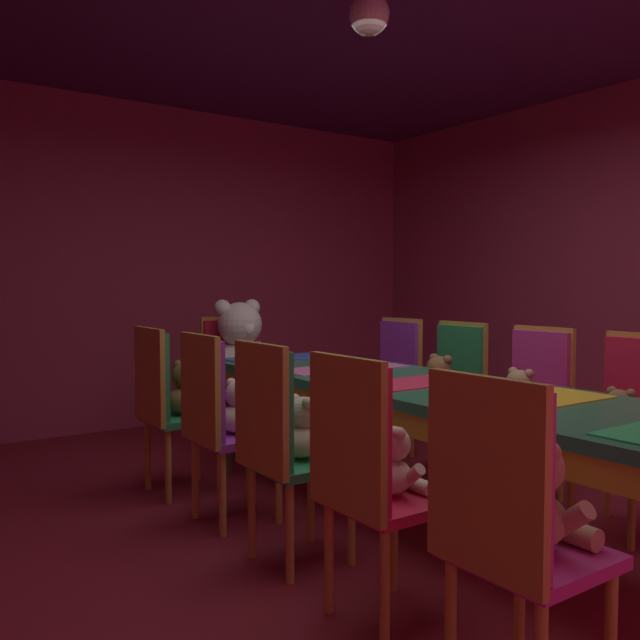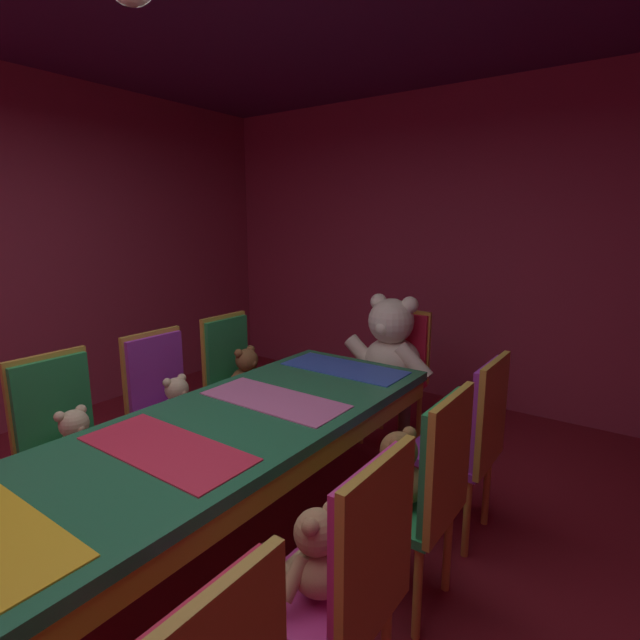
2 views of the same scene
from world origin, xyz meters
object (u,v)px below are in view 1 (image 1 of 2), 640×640
object	(u,v)px
chair_left_1	(364,464)
teddy_right_1	(619,419)
chair_left_2	(277,432)
teddy_left_4	(186,392)
pendant_light	(369,14)
chair_right_1	(635,411)
teddy_left_2	(305,432)
chair_right_4	(393,372)
teddy_left_0	(536,501)
teddy_left_3	(239,410)
chair_right_2	(534,394)
throne_chair	(230,368)
king_teddy_bear	(241,351)
chair_right_3	(454,381)
banquet_table	(422,398)
teddy_right_3	(438,383)
chair_left_4	(163,394)
chair_left_0	(503,511)
teddy_right_2	(518,398)
teddy_left_1	(394,465)
chair_left_3	(214,410)

from	to	relation	value
chair_left_1	teddy_right_1	xyz separation A→B (m)	(1.60, -0.00, -0.02)
chair_left_2	teddy_left_4	size ratio (longest dim) A/B	2.90
teddy_right_1	pendant_light	bearing A→B (deg)	-38.51
chair_right_1	pendant_light	size ratio (longest dim) A/B	4.92
teddy_left_2	chair_right_4	distance (m)	1.99
teddy_left_0	pendant_light	world-z (taller)	pendant_light
chair_right_4	teddy_left_3	bearing A→B (deg)	20.68
teddy_left_4	teddy_right_1	xyz separation A→B (m)	(1.47, -1.85, -0.02)
teddy_left_4	chair_right_2	xyz separation A→B (m)	(1.63, -1.23, 0.00)
throne_chair	king_teddy_bear	distance (m)	0.22
teddy_left_0	teddy_left_2	distance (m)	1.23
chair_right_2	teddy_left_2	bearing A→B (deg)	0.16
teddy_left_2	throne_chair	size ratio (longest dim) A/B	0.31
chair_right_3	teddy_left_0	bearing A→B (deg)	49.36
teddy_left_2	chair_right_2	distance (m)	1.61
teddy_left_4	teddy_right_1	bearing A→B (deg)	-51.55
chair_left_1	banquet_table	bearing A→B (deg)	35.29
chair_right_1	chair_left_2	bearing A→B (deg)	-19.47
teddy_left_4	teddy_right_3	world-z (taller)	teddy_right_3
chair_left_4	chair_right_1	xyz separation A→B (m)	(1.76, -1.85, 0.00)
chair_left_4	teddy_left_4	distance (m)	0.15
chair_left_0	chair_left_1	xyz separation A→B (m)	(-0.01, 0.61, 0.00)
teddy_left_0	teddy_left_3	distance (m)	1.85
chair_right_2	teddy_right_2	size ratio (longest dim) A/B	3.13
chair_right_1	teddy_right_1	distance (m)	0.14
teddy_right_1	chair_right_4	distance (m)	1.83
chair_left_1	teddy_right_2	world-z (taller)	chair_left_1
chair_right_1	teddy_left_4	bearing A→B (deg)	-48.95
throne_chair	chair_left_4	bearing A→B (deg)	-45.40
banquet_table	teddy_left_4	distance (m)	1.44
teddy_left_1	teddy_right_3	bearing A→B (deg)	40.34
chair_left_4	pendant_light	bearing A→B (deg)	-58.98
teddy_left_0	chair_left_3	xyz separation A→B (m)	(-0.14, 1.85, -0.00)
chair_left_4	teddy_left_4	size ratio (longest dim) A/B	2.90
chair_right_2	chair_right_3	world-z (taller)	same
chair_right_3	teddy_right_3	distance (m)	0.15
teddy_right_3	pendant_light	size ratio (longest dim) A/B	1.71
banquet_table	throne_chair	bearing A→B (deg)	90.00
chair_left_2	teddy_left_2	distance (m)	0.14
teddy_left_3	teddy_left_2	bearing A→B (deg)	-90.28
teddy_left_2	king_teddy_bear	bearing A→B (deg)	69.75
teddy_right_1	throne_chair	bearing A→B (deg)	-74.97
teddy_left_3	chair_left_4	bearing A→B (deg)	105.47
chair_right_4	pendant_light	world-z (taller)	pendant_light
chair_left_0	teddy_left_3	xyz separation A→B (m)	(0.15, 1.85, -0.02)
chair_left_2	teddy_right_3	bearing A→B (deg)	21.44
teddy_right_1	chair_right_3	bearing A→B (deg)	-96.44
teddy_left_1	teddy_left_4	bearing A→B (deg)	90.29
chair_right_1	chair_right_3	bearing A→B (deg)	-89.86
banquet_table	teddy_left_2	world-z (taller)	banquet_table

